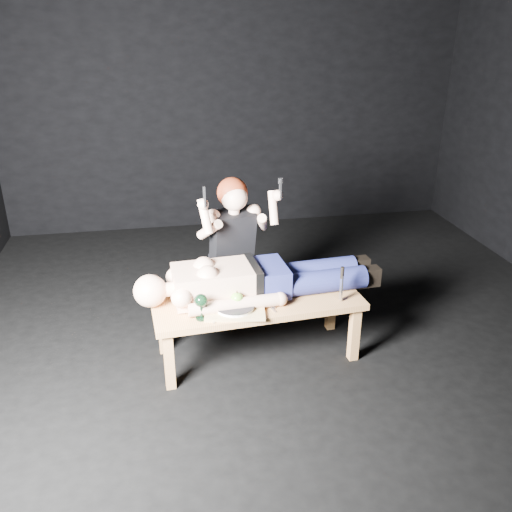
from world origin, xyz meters
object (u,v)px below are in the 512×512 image
object	(u,v)px
serving_tray	(235,309)
carving_knife	(342,284)
goblet	(201,307)
lying_man	(261,275)
table	(257,328)
kneeling_woman	(230,249)

from	to	relation	value
serving_tray	carving_knife	xyz separation A→B (m)	(0.72, 0.01, 0.11)
goblet	lying_man	bearing A→B (deg)	32.81
lying_man	carving_knife	bearing A→B (deg)	-26.91
table	carving_knife	distance (m)	0.66
table	lying_man	bearing A→B (deg)	61.46
kneeling_woman	carving_knife	distance (m)	0.92
goblet	table	bearing A→B (deg)	25.99
lying_man	kneeling_woman	distance (m)	0.45
lying_man	goblet	size ratio (longest dim) A/B	8.60
table	serving_tray	distance (m)	0.32
goblet	carving_knife	bearing A→B (deg)	4.14
table	goblet	bearing A→B (deg)	-158.28
table	serving_tray	bearing A→B (deg)	-146.90
kneeling_woman	table	bearing A→B (deg)	-87.87
lying_man	carving_knife	world-z (taller)	lying_man
lying_man	serving_tray	bearing A→B (deg)	-138.36
kneeling_woman	serving_tray	xyz separation A→B (m)	(-0.06, -0.64, -0.15)
table	kneeling_woman	size ratio (longest dim) A/B	1.16
goblet	kneeling_woman	bearing A→B (deg)	68.35
serving_tray	table	bearing A→B (deg)	37.36
table	lying_man	world-z (taller)	lying_man
kneeling_woman	carving_knife	size ratio (longest dim) A/B	4.86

